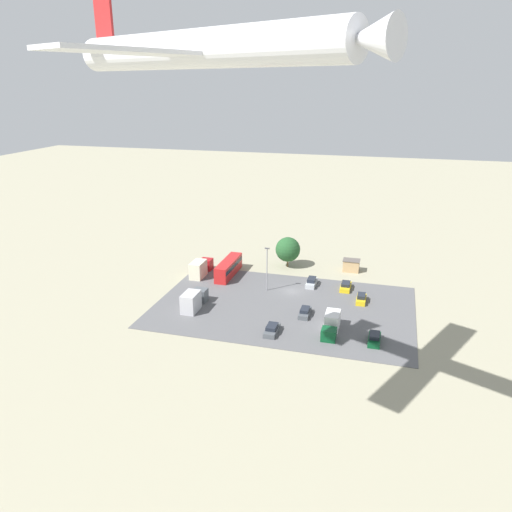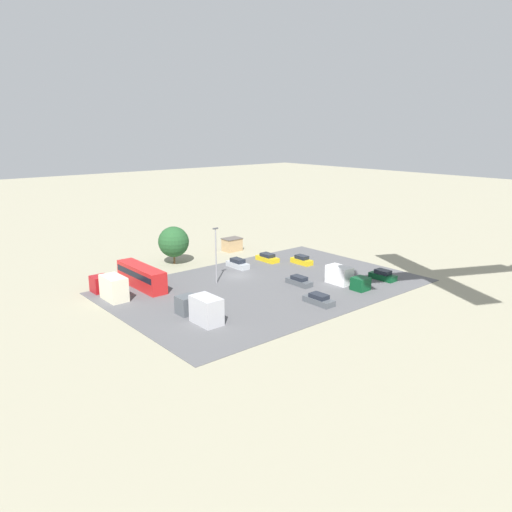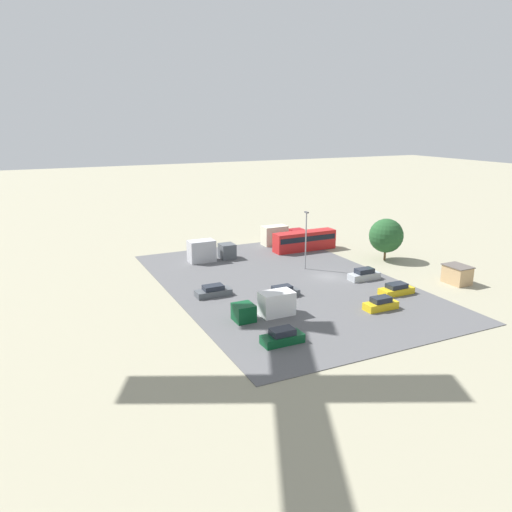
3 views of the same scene
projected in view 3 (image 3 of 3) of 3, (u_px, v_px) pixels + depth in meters
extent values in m
plane|color=gray|center=(327.00, 277.00, 72.93)|extent=(400.00, 400.00, 0.00)
cube|color=#565659|center=(284.00, 284.00, 69.87)|extent=(47.06, 31.19, 0.08)
cube|color=tan|center=(457.00, 275.00, 69.90)|extent=(3.44, 2.57, 2.50)
cube|color=#59514C|center=(458.00, 266.00, 69.56)|extent=(3.68, 2.81, 0.12)
cube|color=red|center=(305.00, 241.00, 87.55)|extent=(2.58, 11.44, 3.35)
cube|color=black|center=(305.00, 237.00, 87.39)|extent=(2.62, 10.98, 0.94)
cube|color=#ADB2B7|center=(364.00, 276.00, 71.68)|extent=(1.82, 4.67, 0.94)
cube|color=#1E232D|center=(364.00, 271.00, 71.47)|extent=(1.52, 2.61, 0.69)
cube|color=#4C5156|center=(282.00, 293.00, 64.77)|extent=(1.75, 4.50, 0.81)
cube|color=#1E232D|center=(282.00, 288.00, 64.59)|extent=(1.47, 2.52, 0.60)
cube|color=gold|center=(396.00, 291.00, 65.64)|extent=(1.95, 4.65, 0.84)
cube|color=#1E232D|center=(397.00, 286.00, 65.45)|extent=(1.64, 2.60, 0.61)
cube|color=gold|center=(381.00, 306.00, 60.32)|extent=(1.72, 4.25, 0.91)
cube|color=#1E232D|center=(381.00, 300.00, 60.11)|extent=(1.44, 2.38, 0.67)
cube|color=#0C4723|center=(282.00, 339.00, 51.12)|extent=(1.89, 4.38, 0.92)
cube|color=#1E232D|center=(282.00, 332.00, 50.91)|extent=(1.59, 2.45, 0.68)
cube|color=#4C5156|center=(213.00, 293.00, 64.97)|extent=(1.93, 4.66, 0.83)
cube|color=#1E232D|center=(213.00, 287.00, 64.78)|extent=(1.62, 2.61, 0.61)
cube|color=#4C5156|center=(227.00, 251.00, 82.41)|extent=(2.57, 2.36, 2.45)
cube|color=#B2B2B7|center=(202.00, 251.00, 80.41)|extent=(2.57, 4.19, 3.49)
cube|color=maroon|center=(297.00, 236.00, 93.54)|extent=(2.52, 2.53, 2.44)
cube|color=beige|center=(274.00, 235.00, 91.40)|extent=(2.52, 4.50, 3.49)
cube|color=#0C4723|center=(244.00, 313.00, 56.73)|extent=(2.37, 2.24, 1.97)
cube|color=white|center=(277.00, 303.00, 58.39)|extent=(2.37, 3.99, 2.82)
cylinder|color=brown|center=(385.00, 254.00, 81.74)|extent=(0.36, 0.36, 2.04)
sphere|color=#235128|center=(386.00, 236.00, 80.92)|extent=(5.54, 5.54, 5.54)
cylinder|color=gray|center=(306.00, 242.00, 75.70)|extent=(0.20, 0.20, 8.65)
cube|color=#4C4C51|center=(307.00, 212.00, 74.51)|extent=(0.90, 0.28, 0.20)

